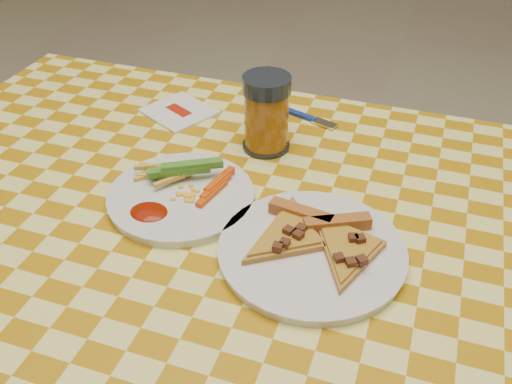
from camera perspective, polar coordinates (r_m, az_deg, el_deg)
table at (r=0.88m, az=-1.34°, el=-7.28°), size 1.28×0.88×0.76m
plate_left at (r=0.88m, az=-7.50°, el=-0.54°), size 0.23×0.23×0.01m
plate_right at (r=0.78m, az=5.60°, el=-6.04°), size 0.25×0.25×0.01m
fries_veggies at (r=0.88m, az=-7.67°, el=0.98°), size 0.17×0.16×0.04m
pizza_slices at (r=0.78m, az=6.05°, el=-4.64°), size 0.24×0.21×0.02m
drink_glass at (r=0.97m, az=1.05°, el=7.81°), size 0.08×0.08×0.13m
napkin at (r=1.12m, az=-7.72°, el=7.97°), size 0.16×0.15×0.01m
fork at (r=1.09m, az=4.75°, el=7.61°), size 0.14×0.06×0.01m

